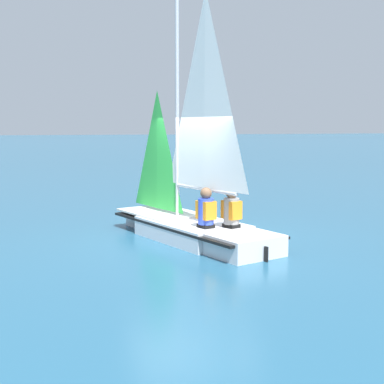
% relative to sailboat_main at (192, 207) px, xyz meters
% --- Properties ---
extents(ground_plane, '(260.00, 260.00, 0.00)m').
position_rel_sailboat_main_xyz_m(ground_plane, '(0.01, 0.00, -0.68)').
color(ground_plane, '#235675').
extents(sailboat_main, '(4.50, 2.60, 5.01)m').
position_rel_sailboat_main_xyz_m(sailboat_main, '(0.00, 0.00, 0.00)').
color(sailboat_main, silver).
rests_on(sailboat_main, ground_plane).
extents(sailor_helm, '(0.40, 0.38, 1.16)m').
position_rel_sailboat_main_xyz_m(sailor_helm, '(-0.76, -0.03, -0.06)').
color(sailor_helm, black).
rests_on(sailor_helm, ground_plane).
extents(sailor_crew, '(0.40, 0.38, 1.16)m').
position_rel_sailboat_main_xyz_m(sailor_crew, '(-0.87, -0.51, -0.04)').
color(sailor_crew, black).
rests_on(sailor_crew, ground_plane).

